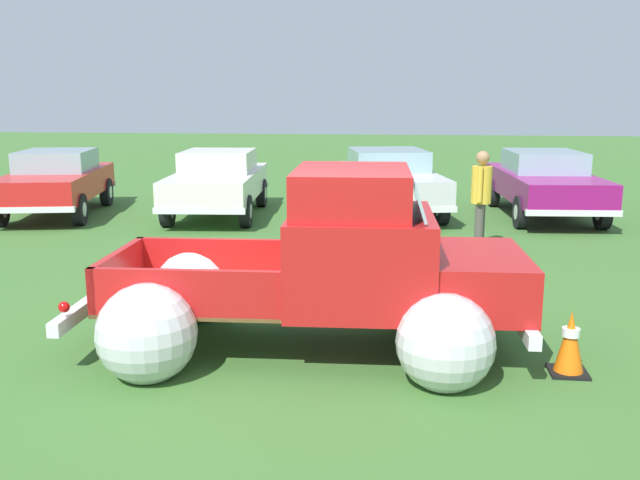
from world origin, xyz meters
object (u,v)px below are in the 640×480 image
at_px(show_car_1, 218,181).
at_px(vintage_pickup_truck, 336,280).
at_px(show_car_2, 389,179).
at_px(show_car_3, 544,181).
at_px(lane_cone_1, 353,280).
at_px(show_car_0, 57,180).
at_px(lane_cone_0, 570,343).
at_px(spectator_1, 481,195).

bearing_deg(show_car_1, vintage_pickup_truck, 18.21).
relative_size(show_car_2, show_car_3, 1.06).
xyz_separation_m(show_car_2, lane_cone_1, (-0.30, -7.10, -0.47)).
bearing_deg(show_car_0, lane_cone_0, 37.25).
bearing_deg(spectator_1, lane_cone_1, 73.20).
bearing_deg(show_car_0, show_car_2, 86.78).
bearing_deg(vintage_pickup_truck, show_car_1, 110.58).
bearing_deg(show_car_3, vintage_pickup_truck, -27.10).
bearing_deg(vintage_pickup_truck, lane_cone_1, 85.58).
distance_m(show_car_2, show_car_3, 3.39).
height_order(show_car_1, lane_cone_1, show_car_1).
bearing_deg(show_car_1, show_car_2, 96.69).
height_order(spectator_1, lane_cone_1, spectator_1).
bearing_deg(show_car_2, lane_cone_1, -13.89).
distance_m(vintage_pickup_truck, show_car_2, 8.76).
xyz_separation_m(vintage_pickup_truck, spectator_1, (2.00, 4.99, 0.23)).
height_order(show_car_1, show_car_2, same).
bearing_deg(spectator_1, show_car_2, -53.13).
relative_size(show_car_1, lane_cone_1, 6.87).
relative_size(show_car_1, spectator_1, 2.51).
xyz_separation_m(show_car_0, lane_cone_0, (9.25, -8.11, -0.47)).
xyz_separation_m(show_car_1, lane_cone_1, (3.43, -6.36, -0.47)).
relative_size(show_car_1, show_car_3, 0.95).
xyz_separation_m(show_car_1, show_car_2, (3.73, 0.74, 0.01)).
relative_size(vintage_pickup_truck, show_car_1, 1.08).
bearing_deg(show_car_0, show_car_3, 84.07).
bearing_deg(show_car_2, lane_cone_0, 0.49).
relative_size(show_car_1, lane_cone_0, 6.87).
height_order(show_car_0, lane_cone_0, show_car_0).
relative_size(show_car_0, lane_cone_1, 6.98).
distance_m(show_car_2, spectator_1, 4.10).
relative_size(vintage_pickup_truck, spectator_1, 2.72).
height_order(show_car_0, show_car_3, same).
relative_size(show_car_0, show_car_1, 1.02).
xyz_separation_m(show_car_0, show_car_3, (10.70, 1.05, 0.00)).
distance_m(spectator_1, lane_cone_0, 5.47).
xyz_separation_m(show_car_1, show_car_3, (7.12, 0.72, 0.00)).
bearing_deg(lane_cone_0, show_car_1, 123.93).
bearing_deg(lane_cone_0, lane_cone_1, 137.22).
bearing_deg(lane_cone_1, show_car_0, 139.28).
height_order(show_car_1, lane_cone_0, show_car_1).
bearing_deg(show_car_0, spectator_1, 61.74).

